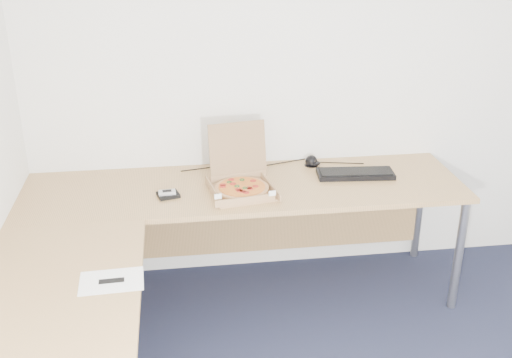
{
  "coord_description": "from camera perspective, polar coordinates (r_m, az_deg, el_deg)",
  "views": [
    {
      "loc": [
        -0.87,
        -1.77,
        2.17
      ],
      "look_at": [
        -0.45,
        1.28,
        0.82
      ],
      "focal_mm": 43.15,
      "sensor_mm": 36.0,
      "label": 1
    }
  ],
  "objects": [
    {
      "name": "keyboard",
      "position": [
        3.67,
        9.2,
        0.48
      ],
      "size": [
        0.46,
        0.2,
        0.03
      ],
      "primitive_type": "cube",
      "rotation": [
        0.0,
        0.0,
        -0.08
      ],
      "color": "black",
      "rests_on": "desk"
    },
    {
      "name": "pizza_box",
      "position": [
        3.42,
        -1.37,
        -0.5
      ],
      "size": [
        0.33,
        0.39,
        0.34
      ],
      "rotation": [
        0.0,
        0.0,
        0.17
      ],
      "color": "#A87F54",
      "rests_on": "desk"
    },
    {
      "name": "desk",
      "position": [
        3.11,
        -6.09,
        -4.64
      ],
      "size": [
        2.5,
        2.2,
        0.73
      ],
      "color": "tan",
      "rests_on": "ground"
    },
    {
      "name": "phone",
      "position": [
        3.38,
        -8.25,
        -1.24
      ],
      "size": [
        0.1,
        0.06,
        0.02
      ],
      "primitive_type": "cube",
      "rotation": [
        0.0,
        0.0,
        0.09
      ],
      "color": "#B2B5BA",
      "rests_on": "wallet"
    },
    {
      "name": "drinking_glass",
      "position": [
        3.74,
        0.27,
        2.11
      ],
      "size": [
        0.07,
        0.07,
        0.13
      ],
      "primitive_type": "cylinder",
      "color": "silver",
      "rests_on": "desk"
    },
    {
      "name": "wallet",
      "position": [
        3.4,
        -8.14,
        -1.46
      ],
      "size": [
        0.13,
        0.12,
        0.02
      ],
      "primitive_type": "cube",
      "rotation": [
        0.0,
        0.0,
        0.27
      ],
      "color": "black",
      "rests_on": "desk"
    },
    {
      "name": "mouse",
      "position": [
        3.78,
        5.32,
        1.46
      ],
      "size": [
        0.09,
        0.07,
        0.03
      ],
      "primitive_type": "ellipsoid",
      "rotation": [
        0.0,
        0.0,
        -0.08
      ],
      "color": "black",
      "rests_on": "desk"
    },
    {
      "name": "dome_speaker",
      "position": [
        3.78,
        5.15,
        1.75
      ],
      "size": [
        0.08,
        0.08,
        0.07
      ],
      "primitive_type": "ellipsoid",
      "color": "black",
      "rests_on": "desk"
    },
    {
      "name": "cable_bundle",
      "position": [
        3.78,
        1.21,
        1.31
      ],
      "size": [
        0.54,
        0.11,
        0.01
      ],
      "primitive_type": null,
      "rotation": [
        0.0,
        0.0,
        0.14
      ],
      "color": "black",
      "rests_on": "desk"
    },
    {
      "name": "paper_sheet",
      "position": [
        2.7,
        -13.25,
        -9.18
      ],
      "size": [
        0.28,
        0.2,
        0.0
      ],
      "primitive_type": "cube",
      "rotation": [
        0.0,
        0.0,
        0.05
      ],
      "color": "white",
      "rests_on": "desk"
    },
    {
      "name": "room_shell",
      "position": [
        2.17,
        16.57,
        -2.39
      ],
      "size": [
        3.5,
        3.5,
        2.5
      ],
      "primitive_type": null,
      "color": "white",
      "rests_on": "ground"
    }
  ]
}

